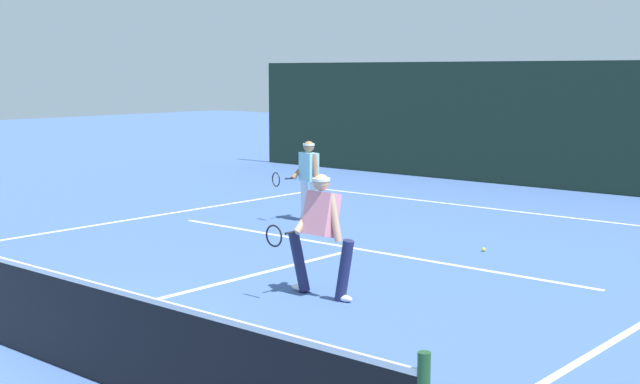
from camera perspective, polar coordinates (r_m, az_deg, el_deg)
court_line_baseline_far at (r=18.85m, az=12.38°, el=-1.21°), size 10.46×0.10×0.01m
court_line_service at (r=14.50m, az=2.48°, el=-3.77°), size 8.53×0.10×0.01m
court_line_centre at (r=12.11m, az=-7.37°, el=-6.19°), size 0.10×6.40×0.01m
player_near at (r=11.31m, az=0.02°, el=-2.50°), size 1.13×0.86×1.64m
player_far at (r=17.05m, az=-0.78°, el=0.98°), size 0.90×0.87×1.59m
tennis_ball at (r=14.54m, az=10.76°, el=-3.75°), size 0.07×0.07×0.07m
back_fence_windscreen at (r=22.15m, az=17.27°, el=4.14°), size 21.53×0.12×3.21m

